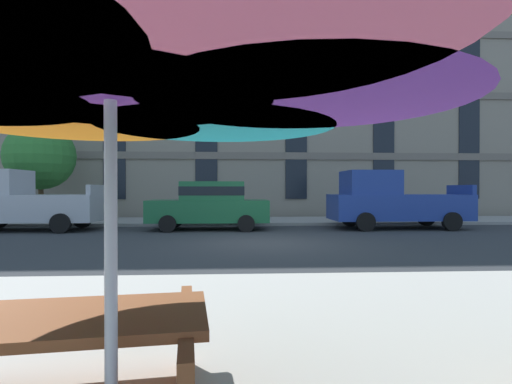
{
  "coord_description": "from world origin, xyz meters",
  "views": [
    {
      "loc": [
        -0.86,
        -10.87,
        1.51
      ],
      "look_at": [
        -0.09,
        3.2,
        1.4
      ],
      "focal_mm": 27.42,
      "sensor_mm": 36.0,
      "label": 1
    }
  ],
  "objects_px": {
    "sedan_green": "(210,204)",
    "pickup_blue": "(392,202)",
    "patio_umbrella": "(110,61)",
    "pickup_silver": "(21,202)",
    "street_tree_left": "(40,157)",
    "picnic_table": "(50,364)"
  },
  "relations": [
    {
      "from": "picnic_table",
      "to": "pickup_blue",
      "type": "bearing_deg",
      "value": 60.02
    },
    {
      "from": "sedan_green",
      "to": "patio_umbrella",
      "type": "xyz_separation_m",
      "value": [
        0.33,
        -12.7,
        1.16
      ]
    },
    {
      "from": "pickup_blue",
      "to": "street_tree_left",
      "type": "height_order",
      "value": "street_tree_left"
    },
    {
      "from": "pickup_blue",
      "to": "patio_umbrella",
      "type": "xyz_separation_m",
      "value": [
        -6.57,
        -12.7,
        1.08
      ]
    },
    {
      "from": "sedan_green",
      "to": "picnic_table",
      "type": "distance_m",
      "value": 12.25
    },
    {
      "from": "sedan_green",
      "to": "pickup_blue",
      "type": "distance_m",
      "value": 6.9
    },
    {
      "from": "picnic_table",
      "to": "street_tree_left",
      "type": "bearing_deg",
      "value": 116.02
    },
    {
      "from": "sedan_green",
      "to": "street_tree_left",
      "type": "distance_m",
      "value": 8.39
    },
    {
      "from": "pickup_blue",
      "to": "picnic_table",
      "type": "relative_size",
      "value": 2.59
    },
    {
      "from": "street_tree_left",
      "to": "pickup_silver",
      "type": "bearing_deg",
      "value": -75.62
    },
    {
      "from": "street_tree_left",
      "to": "sedan_green",
      "type": "bearing_deg",
      "value": -21.4
    },
    {
      "from": "street_tree_left",
      "to": "patio_umbrella",
      "type": "xyz_separation_m",
      "value": [
        7.92,
        -15.67,
        -0.81
      ]
    },
    {
      "from": "pickup_silver",
      "to": "sedan_green",
      "type": "distance_m",
      "value": 6.83
    },
    {
      "from": "sedan_green",
      "to": "patio_umbrella",
      "type": "height_order",
      "value": "patio_umbrella"
    },
    {
      "from": "pickup_blue",
      "to": "picnic_table",
      "type": "distance_m",
      "value": 14.14
    },
    {
      "from": "pickup_blue",
      "to": "pickup_silver",
      "type": "bearing_deg",
      "value": 180.0
    },
    {
      "from": "sedan_green",
      "to": "pickup_blue",
      "type": "xyz_separation_m",
      "value": [
        6.9,
        0.0,
        0.08
      ]
    },
    {
      "from": "pickup_silver",
      "to": "patio_umbrella",
      "type": "xyz_separation_m",
      "value": [
        7.16,
        -12.7,
        1.08
      ]
    },
    {
      "from": "street_tree_left",
      "to": "picnic_table",
      "type": "height_order",
      "value": "street_tree_left"
    },
    {
      "from": "pickup_blue",
      "to": "patio_umbrella",
      "type": "height_order",
      "value": "patio_umbrella"
    },
    {
      "from": "pickup_blue",
      "to": "sedan_green",
      "type": "bearing_deg",
      "value": -180.0
    },
    {
      "from": "pickup_blue",
      "to": "picnic_table",
      "type": "xyz_separation_m",
      "value": [
        -7.06,
        -12.24,
        -0.54
      ]
    }
  ]
}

